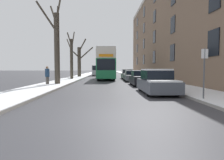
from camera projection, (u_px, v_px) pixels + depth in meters
name	position (u px, v px, depth m)	size (l,w,h in m)	color
ground_plane	(118.00, 118.00, 6.34)	(320.00, 320.00, 0.00)	#38383D
sidewalk_left	(89.00, 74.00, 59.07)	(2.93, 130.00, 0.16)	gray
sidewalk_right	(126.00, 74.00, 59.38)	(2.93, 130.00, 0.16)	gray
terrace_facade_right	(184.00, 29.00, 29.91)	(9.10, 47.35, 15.02)	#7A604C
bare_tree_left_0	(56.00, 43.00, 18.72)	(2.16, 3.20, 8.95)	#423A30
bare_tree_left_1	(71.00, 57.00, 27.80)	(1.41, 3.81, 6.91)	#423A30
bare_tree_left_2	(80.00, 61.00, 35.84)	(3.55, 2.34, 6.68)	#423A30
double_decker_bus	(106.00, 63.00, 29.42)	(2.48, 10.99, 4.28)	#1E7A47
parked_car_0	(157.00, 82.00, 12.74)	(1.86, 4.53, 1.56)	#474C56
parked_car_1	(141.00, 78.00, 18.71)	(1.73, 4.02, 1.41)	black
parked_car_2	(132.00, 76.00, 24.95)	(1.87, 4.47, 1.35)	slate
parked_car_3	(127.00, 74.00, 30.61)	(1.68, 4.58, 1.47)	silver
oncoming_van	(97.00, 70.00, 44.65)	(2.08, 5.67, 2.26)	#9EA3AD
pedestrian_left_sidewalk	(47.00, 75.00, 18.13)	(0.39, 0.39, 1.79)	#4C4742
street_sign_post	(204.00, 71.00, 9.37)	(0.32, 0.07, 2.52)	#4C4F54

